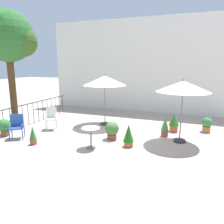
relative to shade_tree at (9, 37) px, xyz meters
The scene contains 16 objects.
ground_plane 6.59m from the shade_tree, ahead, with size 60.00×60.00×0.00m, color #AF9C8E.
villa_facade 6.93m from the shade_tree, 40.45° to the left, with size 10.93×0.30×5.33m, color white.
terrace_railing 3.64m from the shade_tree, 23.40° to the right, with size 0.03×6.00×1.01m.
shade_tree is the anchor object (origin of this frame).
patio_umbrella_0 5.02m from the shade_tree, 10.22° to the left, with size 1.96×1.96×2.34m.
patio_umbrella_1 8.23m from the shade_tree, ahead, with size 1.89×1.89×2.30m.
cafe_table_0 6.61m from the shade_tree, 21.28° to the right, with size 0.62×0.62×0.71m.
patio_chair_0 4.41m from the shade_tree, 14.06° to the right, with size 0.63×0.63×0.97m.
patio_chair_1 4.61m from the shade_tree, 45.20° to the right, with size 0.66×0.64×0.92m.
potted_plant_0 4.44m from the shade_tree, 55.80° to the right, with size 0.49×0.49×0.68m.
potted_plant_1 5.45m from the shade_tree, 38.18° to the right, with size 0.25×0.25×0.67m.
potted_plant_2 8.22m from the shade_tree, ahead, with size 0.31×0.31×0.77m.
potted_plant_3 9.76m from the shade_tree, ahead, with size 0.42×0.42×0.62m.
potted_plant_4 7.46m from the shade_tree, 13.05° to the right, with size 0.37×0.37×0.80m.
potted_plant_5 8.50m from the shade_tree, ahead, with size 0.43×0.43×0.76m.
potted_plant_6 6.72m from the shade_tree, ahead, with size 0.53×0.53×0.69m.
Camera 1 is at (3.20, -7.81, 2.82)m, focal length 35.20 mm.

